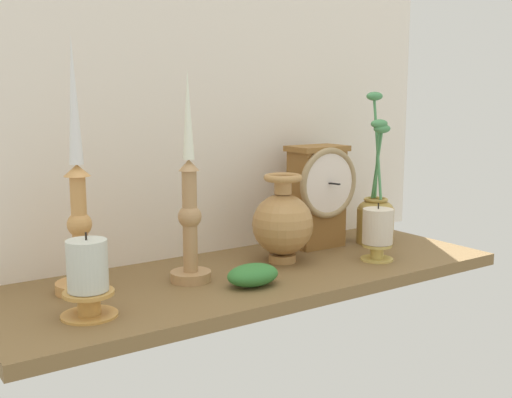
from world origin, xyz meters
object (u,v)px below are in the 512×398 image
(pillar_candle_near_clock, at_px, (88,278))
(mantel_clock, at_px, (319,194))
(candlestick_tall_center, at_px, (79,212))
(brass_vase_jar, at_px, (376,210))
(pillar_candle_front, at_px, (378,232))
(brass_vase_bulbous, at_px, (283,222))
(candlestick_tall_left, at_px, (190,213))

(pillar_candle_near_clock, bearing_deg, mantel_clock, 14.40)
(candlestick_tall_center, xyz_separation_m, brass_vase_jar, (0.68, -0.02, -0.06))
(brass_vase_jar, bearing_deg, candlestick_tall_center, 178.15)
(mantel_clock, height_order, pillar_candle_front, mantel_clock)
(brass_vase_jar, bearing_deg, pillar_candle_front, -133.13)
(brass_vase_bulbous, bearing_deg, candlestick_tall_left, -176.82)
(candlestick_tall_left, bearing_deg, brass_vase_bulbous, 3.18)
(pillar_candle_near_clock, bearing_deg, candlestick_tall_left, 19.34)
(pillar_candle_front, bearing_deg, candlestick_tall_left, 167.59)
(mantel_clock, bearing_deg, candlestick_tall_left, -168.68)
(pillar_candle_near_clock, bearing_deg, brass_vase_bulbous, 11.49)
(candlestick_tall_left, bearing_deg, pillar_candle_near_clock, -160.66)
(pillar_candle_front, relative_size, pillar_candle_near_clock, 0.90)
(candlestick_tall_left, bearing_deg, brass_vase_jar, 3.14)
(candlestick_tall_left, height_order, pillar_candle_near_clock, candlestick_tall_left)
(mantel_clock, height_order, brass_vase_jar, brass_vase_jar)
(brass_vase_bulbous, xyz_separation_m, brass_vase_jar, (0.27, 0.01, -0.01))
(mantel_clock, distance_m, brass_vase_jar, 0.15)
(brass_vase_bulbous, distance_m, brass_vase_jar, 0.27)
(pillar_candle_front, distance_m, pillar_candle_near_clock, 0.60)
(candlestick_tall_center, bearing_deg, mantel_clock, 2.44)
(brass_vase_jar, xyz_separation_m, pillar_candle_front, (-0.10, -0.11, -0.02))
(candlestick_tall_left, xyz_separation_m, brass_vase_bulbous, (0.22, 0.01, -0.04))
(candlestick_tall_center, relative_size, pillar_candle_front, 3.64)
(candlestick_tall_center, height_order, brass_vase_jar, candlestick_tall_center)
(candlestick_tall_left, relative_size, candlestick_tall_center, 0.88)
(candlestick_tall_left, distance_m, pillar_candle_near_clock, 0.24)
(mantel_clock, relative_size, pillar_candle_near_clock, 1.71)
(brass_vase_jar, bearing_deg, brass_vase_bulbous, -176.90)
(candlestick_tall_left, height_order, candlestick_tall_center, candlestick_tall_center)
(candlestick_tall_center, bearing_deg, brass_vase_jar, -1.85)
(mantel_clock, bearing_deg, brass_vase_bulbous, -157.25)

